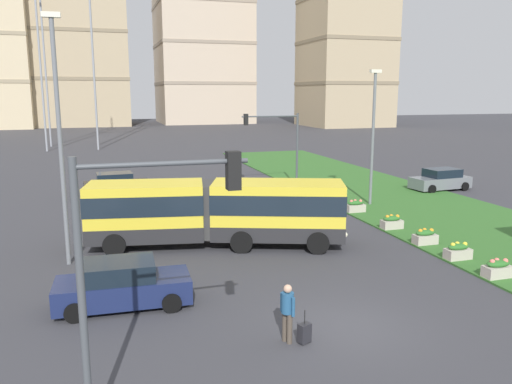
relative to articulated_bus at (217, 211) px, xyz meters
name	(u,v)px	position (x,y,z in m)	size (l,w,h in m)	color
ground_plane	(348,326)	(1.99, -9.41, -1.65)	(260.00, 260.00, 0.00)	#38383D
grass_median	(456,221)	(13.74, 0.59, -1.61)	(10.00, 70.00, 0.08)	#336628
articulated_bus	(217,211)	(0.00, 0.00, 0.00)	(11.95, 5.48, 3.00)	yellow
car_black_sedan	(117,184)	(-4.05, 13.81, -0.90)	(4.49, 2.22, 1.58)	black
car_grey_wagon	(441,180)	(18.78, 8.82, -0.90)	(4.53, 2.31, 1.58)	slate
car_navy_sedan	(122,285)	(-4.55, -5.83, -0.90)	(4.47, 2.16, 1.58)	#19234C
pedestrian_crossing	(287,309)	(-0.16, -9.80, -0.65)	(0.36, 0.55, 1.74)	#4C4238
rolling_suitcase	(304,333)	(0.29, -10.00, -1.34)	(0.42, 0.36, 0.97)	#232328
flower_planter_0	(498,268)	(9.34, -7.41, -1.23)	(1.10, 0.56, 0.74)	#B7AD9E
flower_planter_1	(458,251)	(9.34, -5.12, -1.23)	(1.10, 0.56, 0.74)	#B7AD9E
flower_planter_2	(425,237)	(9.34, -2.81, -1.23)	(1.10, 0.56, 0.74)	#B7AD9E
flower_planter_3	(392,222)	(9.34, 0.07, -1.23)	(1.10, 0.56, 0.74)	#B7AD9E
flower_planter_4	(356,206)	(9.34, 4.06, -1.23)	(1.10, 0.56, 0.74)	#B7AD9E
traffic_light_near_left	(138,246)	(-4.38, -12.41, 2.37)	(3.51, 0.28, 5.86)	#474C51
traffic_light_far_right	(278,137)	(7.46, 12.59, 2.24)	(4.31, 0.28, 5.57)	#474C51
streetlight_left	(59,133)	(-6.51, -0.74, 3.83)	(0.70, 0.28, 10.07)	slate
streetlight_median	(373,132)	(11.24, 5.71, 3.00)	(0.70, 0.28, 8.42)	slate
apartment_tower_westcentre	(76,11)	(-8.20, 95.62, 22.08)	(19.81, 15.03, 47.44)	tan
apartment_tower_centre	(202,8)	(19.29, 100.06, 24.75)	(20.90, 19.82, 52.77)	#C6B299
apartment_tower_eastcentre	(347,0)	(45.50, 78.35, 24.21)	(16.24, 16.88, 51.69)	tan
transmission_pylon	(65,12)	(-8.22, 47.41, 15.18)	(9.00, 6.24, 30.81)	gray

